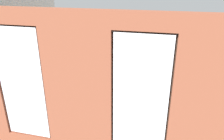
{
  "coord_description": "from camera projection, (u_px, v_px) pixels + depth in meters",
  "views": [
    {
      "loc": [
        -1.34,
        5.68,
        3.38
      ],
      "look_at": [
        -0.02,
        0.4,
        1.15
      ],
      "focal_mm": 35.0,
      "sensor_mm": 36.0,
      "label": 1
    }
  ],
  "objects": [
    {
      "name": "ground_plane",
      "position": [
        115.0,
        101.0,
        6.7
      ],
      "size": [
        6.75,
        6.08,
        0.1
      ],
      "primitive_type": "cube",
      "color": "brown"
    },
    {
      "name": "brick_wall_with_windows",
      "position": [
        79.0,
        101.0,
        3.74
      ],
      "size": [
        6.15,
        0.3,
        3.01
      ],
      "color": "#9E5138",
      "rests_on": "ground_plane"
    },
    {
      "name": "white_wall_right",
      "position": [
        16.0,
        47.0,
        6.61
      ],
      "size": [
        0.1,
        5.08,
        3.01
      ],
      "primitive_type": "cube",
      "color": "silver",
      "rests_on": "ground_plane"
    },
    {
      "name": "couch_by_window",
      "position": [
        92.0,
        132.0,
        4.76
      ],
      "size": [
        1.78,
        0.87,
        0.8
      ],
      "color": "black",
      "rests_on": "ground_plane"
    },
    {
      "name": "couch_left",
      "position": [
        198.0,
        99.0,
        6.08
      ],
      "size": [
        1.02,
        2.05,
        0.8
      ],
      "rotation": [
        0.0,
        0.0,
        1.65
      ],
      "color": "black",
      "rests_on": "ground_plane"
    },
    {
      "name": "coffee_table",
      "position": [
        119.0,
        85.0,
        6.79
      ],
      "size": [
        1.48,
        0.71,
        0.42
      ],
      "color": "tan",
      "rests_on": "ground_plane"
    },
    {
      "name": "cup_ceramic",
      "position": [
        119.0,
        82.0,
        6.75
      ],
      "size": [
        0.08,
        0.08,
        0.1
      ],
      "primitive_type": "cylinder",
      "color": "#33567F",
      "rests_on": "coffee_table"
    },
    {
      "name": "candle_jar",
      "position": [
        133.0,
        81.0,
        6.77
      ],
      "size": [
        0.08,
        0.08,
        0.13
      ],
      "primitive_type": "cylinder",
      "color": "#B7333D",
      "rests_on": "coffee_table"
    },
    {
      "name": "remote_silver",
      "position": [
        122.0,
        85.0,
        6.65
      ],
      "size": [
        0.18,
        0.08,
        0.02
      ],
      "primitive_type": "cube",
      "rotation": [
        0.0,
        0.0,
        4.56
      ],
      "color": "#B2B2B7",
      "rests_on": "coffee_table"
    },
    {
      "name": "remote_gray",
      "position": [
        114.0,
        82.0,
        6.89
      ],
      "size": [
        0.11,
        0.18,
        0.02
      ],
      "primitive_type": "cube",
      "rotation": [
        0.0,
        0.0,
        0.42
      ],
      "color": "#59595B",
      "rests_on": "coffee_table"
    },
    {
      "name": "remote_black",
      "position": [
        104.0,
        83.0,
        6.77
      ],
      "size": [
        0.13,
        0.17,
        0.02
      ],
      "primitive_type": "cube",
      "rotation": [
        0.0,
        0.0,
        2.64
      ],
      "color": "black",
      "rests_on": "coffee_table"
    },
    {
      "name": "media_console",
      "position": [
        28.0,
        88.0,
        6.87
      ],
      "size": [
        1.27,
        0.42,
        0.48
      ],
      "primitive_type": "cube",
      "color": "black",
      "rests_on": "ground_plane"
    },
    {
      "name": "tv_flatscreen",
      "position": [
        25.0,
        71.0,
        6.65
      ],
      "size": [
        0.98,
        0.2,
        0.7
      ],
      "color": "black",
      "rests_on": "media_console"
    },
    {
      "name": "papasan_chair",
      "position": [
        129.0,
        66.0,
        8.06
      ],
      "size": [
        1.12,
        1.12,
        0.7
      ],
      "color": "olive",
      "rests_on": "ground_plane"
    },
    {
      "name": "potted_plant_foreground_right",
      "position": [
        67.0,
        51.0,
        8.72
      ],
      "size": [
        0.84,
        0.8,
        1.13
      ],
      "color": "brown",
      "rests_on": "ground_plane"
    },
    {
      "name": "potted_plant_near_tv",
      "position": [
        18.0,
        89.0,
        5.53
      ],
      "size": [
        1.18,
        1.03,
        1.51
      ],
      "color": "#47423D",
      "rests_on": "ground_plane"
    },
    {
      "name": "potted_plant_corner_near_left",
      "position": [
        199.0,
        57.0,
        7.59
      ],
      "size": [
        0.81,
        0.86,
        1.33
      ],
      "color": "brown",
      "rests_on": "ground_plane"
    },
    {
      "name": "potted_plant_beside_window_right",
      "position": [
        10.0,
        117.0,
        5.06
      ],
      "size": [
        0.41,
        0.41,
        0.7
      ],
      "color": "brown",
      "rests_on": "ground_plane"
    },
    {
      "name": "potted_plant_by_left_couch",
      "position": [
        181.0,
        75.0,
        7.44
      ],
      "size": [
        0.34,
        0.34,
        0.56
      ],
      "color": "gray",
      "rests_on": "ground_plane"
    },
    {
      "name": "potted_plant_between_couches",
      "position": [
        156.0,
        122.0,
        4.34
      ],
      "size": [
        0.78,
        0.73,
        1.38
      ],
      "color": "#9E5638",
      "rests_on": "ground_plane"
    }
  ]
}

